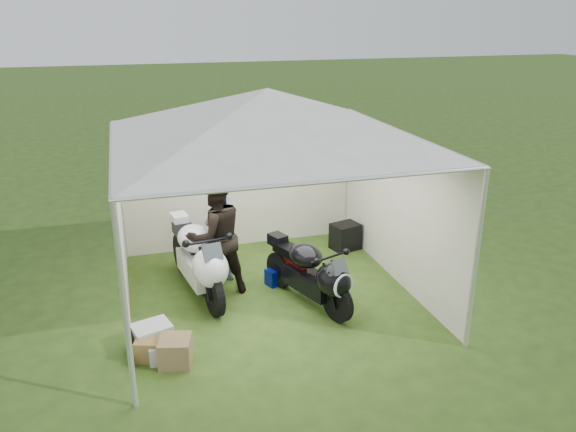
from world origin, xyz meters
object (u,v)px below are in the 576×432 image
paddock_stand (277,276)px  crate_3 (154,349)px  canopy_tent (267,120)px  motorcycle_black (312,273)px  crate_0 (152,336)px  crate_1 (175,351)px  person_blue_jacket (220,231)px  equipment_box (345,236)px  person_dark_jacket (216,236)px  motorcycle_white (199,258)px  crate_2 (163,352)px

paddock_stand → crate_3: (-1.95, -1.49, 0.01)m
canopy_tent → motorcycle_black: 2.19m
motorcycle_black → crate_0: motorcycle_black is taller
canopy_tent → crate_3: size_ratio=13.94×
crate_1 → motorcycle_black: bearing=23.7°
person_blue_jacket → equipment_box: person_blue_jacket is taller
paddock_stand → motorcycle_black: bearing=-69.6°
equipment_box → motorcycle_black: bearing=-124.8°
canopy_tent → person_dark_jacket: (-0.72, 0.24, -1.67)m
motorcycle_black → crate_1: bearing=-176.7°
motorcycle_white → crate_3: size_ratio=5.27×
motorcycle_white → crate_2: motorcycle_white is taller
paddock_stand → equipment_box: equipment_box is taller
person_dark_jacket → person_blue_jacket: (0.11, 0.27, -0.03)m
paddock_stand → crate_0: size_ratio=0.74×
canopy_tent → paddock_stand: (0.20, 0.28, -2.45)m
motorcycle_white → person_dark_jacket: size_ratio=1.18×
crate_2 → crate_3: bearing=143.4°
canopy_tent → crate_1: (-1.51, -1.38, -2.41)m
paddock_stand → person_dark_jacket: 1.20m
motorcycle_black → motorcycle_white: bearing=132.6°
canopy_tent → person_blue_jacket: (-0.62, 0.51, -1.70)m
canopy_tent → crate_0: (-1.75, -0.95, -2.42)m
paddock_stand → equipment_box: size_ratio=0.74×
canopy_tent → person_dark_jacket: canopy_tent is taller
motorcycle_white → motorcycle_black: bearing=-36.5°
person_dark_jacket → crate_2: size_ratio=5.75×
person_dark_jacket → crate_3: bearing=40.2°
person_dark_jacket → motorcycle_white: bearing=-16.5°
crate_2 → motorcycle_white: bearing=66.4°
canopy_tent → motorcycle_black: size_ratio=3.22×
motorcycle_white → motorcycle_black: motorcycle_white is taller
motorcycle_white → crate_1: bearing=-117.4°
crate_3 → paddock_stand: bearing=37.4°
person_blue_jacket → crate_2: size_ratio=5.57×
paddock_stand → crate_2: 2.42m
equipment_box → crate_0: (-3.45, -2.19, -0.08)m
crate_1 → paddock_stand: bearing=44.2°
crate_0 → crate_3: bearing=-90.0°
crate_3 → person_dark_jacket: bearing=54.7°
crate_0 → crate_2: 0.35m
motorcycle_white → crate_0: 1.49m
crate_2 → crate_3: size_ratio=0.77×
motorcycle_black → person_dark_jacket: person_dark_jacket is taller
motorcycle_black → crate_3: (-2.24, -0.71, -0.37)m
motorcycle_black → crate_3: bearing=177.1°
canopy_tent → crate_2: bearing=-142.1°
motorcycle_black → crate_1: size_ratio=4.77×
canopy_tent → person_blue_jacket: bearing=140.4°
equipment_box → crate_3: size_ratio=1.14×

